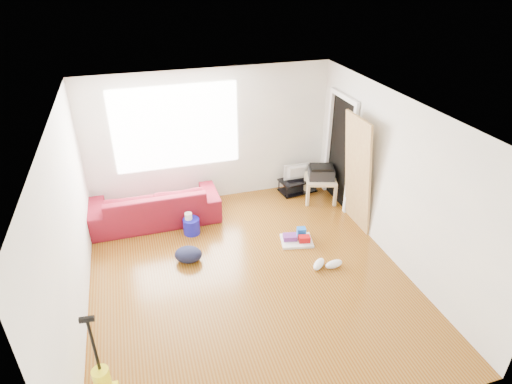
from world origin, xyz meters
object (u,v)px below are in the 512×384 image
object	(u,v)px
sofa	(157,220)
bucket	(192,233)
tv_stand	(297,185)
cleaning_tray	(297,238)
side_table	(321,181)
backpack	(189,261)

from	to	relation	value
sofa	bucket	world-z (taller)	sofa
tv_stand	bucket	xyz separation A→B (m)	(-2.26, -0.84, -0.14)
bucket	cleaning_tray	world-z (taller)	cleaning_tray
sofa	cleaning_tray	size ratio (longest dim) A/B	3.84
side_table	backpack	bearing A→B (deg)	-156.68
tv_stand	cleaning_tray	size ratio (longest dim) A/B	1.32
cleaning_tray	backpack	size ratio (longest dim) A/B	1.36
side_table	backpack	xyz separation A→B (m)	(-2.74, -1.18, -0.39)
tv_stand	side_table	distance (m)	0.56
bucket	cleaning_tray	bearing A→B (deg)	-24.61
tv_stand	cleaning_tray	world-z (taller)	tv_stand
cleaning_tray	sofa	bearing A→B (deg)	148.56
bucket	cleaning_tray	distance (m)	1.79
bucket	backpack	world-z (taller)	bucket
tv_stand	backpack	size ratio (longest dim) A/B	1.79
sofa	bucket	distance (m)	0.78
sofa	side_table	world-z (taller)	side_table
bucket	cleaning_tray	size ratio (longest dim) A/B	0.48
sofa	side_table	xyz separation A→B (m)	(3.10, -0.13, 0.39)
sofa	backpack	world-z (taller)	sofa
tv_stand	backpack	distance (m)	2.91
sofa	tv_stand	world-z (taller)	sofa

